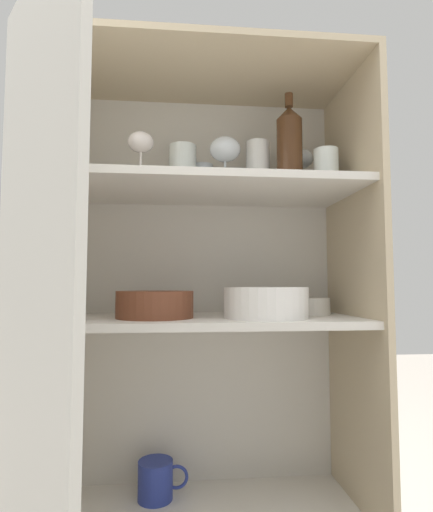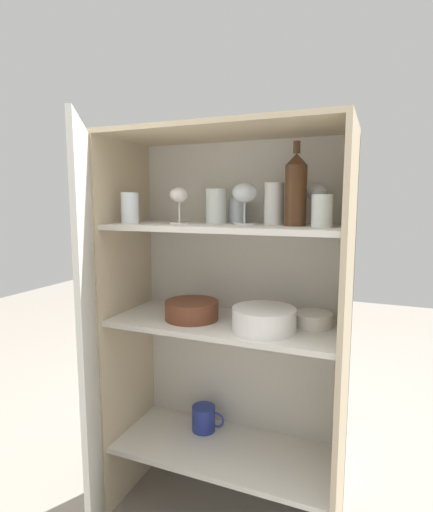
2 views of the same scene
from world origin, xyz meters
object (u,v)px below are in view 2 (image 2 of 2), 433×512
Objects in this scene: serving_bowl_small at (313,319)px; plate_stack_white at (264,319)px; wine_bottle at (296,189)px; mixing_bowl_large at (192,309)px; coffee_mug_primary at (204,418)px.

plate_stack_white is at bearing -140.94° from serving_bowl_small.
wine_bottle reaches higher than mixing_bowl_large.
wine_bottle reaches higher than coffee_mug_primary.
serving_bowl_small is 0.65m from coffee_mug_primary.
serving_bowl_small is (0.44, 0.09, -0.01)m from mixing_bowl_large.
plate_stack_white reaches higher than serving_bowl_small.
serving_bowl_small reaches higher than coffee_mug_primary.
wine_bottle is 0.58m from mixing_bowl_large.
serving_bowl_small is at bearing 39.06° from plate_stack_white.
wine_bottle is 0.46m from serving_bowl_small.
mixing_bowl_large is (-0.29, 0.03, -0.00)m from plate_stack_white.
wine_bottle is 1.98× the size of coffee_mug_primary.
plate_stack_white is 1.57× the size of coffee_mug_primary.
plate_stack_white is at bearing -145.16° from wine_bottle.
plate_stack_white reaches higher than mixing_bowl_large.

